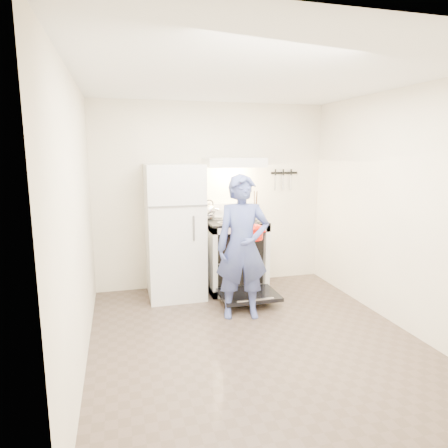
{
  "coord_description": "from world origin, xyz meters",
  "views": [
    {
      "loc": [
        -1.26,
        -3.52,
        1.86
      ],
      "look_at": [
        -0.05,
        1.0,
        1.0
      ],
      "focal_mm": 32.0,
      "sensor_mm": 36.0,
      "label": 1
    }
  ],
  "objects_px": {
    "person": "(242,247)",
    "dutch_oven": "(251,233)",
    "refrigerator": "(175,231)",
    "tea_kettle": "(209,209)",
    "stove_body": "(235,256)"
  },
  "relations": [
    {
      "from": "person",
      "to": "dutch_oven",
      "type": "xyz_separation_m",
      "value": [
        0.21,
        0.35,
        0.08
      ]
    },
    {
      "from": "refrigerator",
      "to": "person",
      "type": "bearing_deg",
      "value": -54.09
    },
    {
      "from": "refrigerator",
      "to": "dutch_oven",
      "type": "xyz_separation_m",
      "value": [
        0.84,
        -0.52,
        0.03
      ]
    },
    {
      "from": "dutch_oven",
      "to": "refrigerator",
      "type": "bearing_deg",
      "value": 148.58
    },
    {
      "from": "stove_body",
      "to": "dutch_oven",
      "type": "bearing_deg",
      "value": -86.46
    },
    {
      "from": "stove_body",
      "to": "dutch_oven",
      "type": "height_order",
      "value": "dutch_oven"
    },
    {
      "from": "tea_kettle",
      "to": "dutch_oven",
      "type": "distance_m",
      "value": 0.85
    },
    {
      "from": "stove_body",
      "to": "tea_kettle",
      "type": "bearing_deg",
      "value": 143.75
    },
    {
      "from": "refrigerator",
      "to": "dutch_oven",
      "type": "bearing_deg",
      "value": -31.42
    },
    {
      "from": "stove_body",
      "to": "dutch_oven",
      "type": "distance_m",
      "value": 0.69
    },
    {
      "from": "tea_kettle",
      "to": "refrigerator",
      "type": "bearing_deg",
      "value": -154.34
    },
    {
      "from": "stove_body",
      "to": "person",
      "type": "distance_m",
      "value": 0.98
    },
    {
      "from": "refrigerator",
      "to": "tea_kettle",
      "type": "distance_m",
      "value": 0.61
    },
    {
      "from": "refrigerator",
      "to": "dutch_oven",
      "type": "height_order",
      "value": "refrigerator"
    },
    {
      "from": "stove_body",
      "to": "person",
      "type": "height_order",
      "value": "person"
    }
  ]
}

